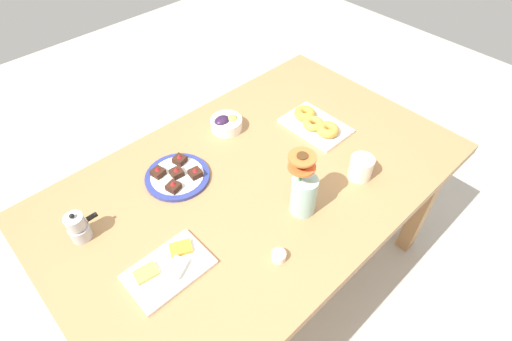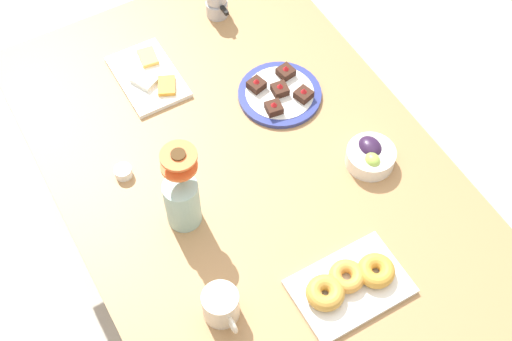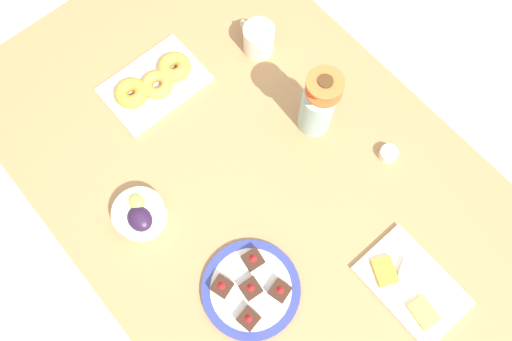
{
  "view_description": "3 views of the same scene",
  "coord_description": "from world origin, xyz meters",
  "px_view_note": "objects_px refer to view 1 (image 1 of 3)",
  "views": [
    {
      "loc": [
        -0.71,
        -0.75,
        1.86
      ],
      "look_at": [
        0.0,
        0.0,
        0.78
      ],
      "focal_mm": 28.0,
      "sensor_mm": 36.0,
      "label": 1
    },
    {
      "loc": [
        0.91,
        -0.52,
        2.36
      ],
      "look_at": [
        0.0,
        0.0,
        0.78
      ],
      "focal_mm": 50.0,
      "sensor_mm": 36.0,
      "label": 2
    },
    {
      "loc": [
        -0.32,
        0.28,
        2.0
      ],
      "look_at": [
        0.0,
        0.0,
        0.78
      ],
      "focal_mm": 35.0,
      "sensor_mm": 36.0,
      "label": 3
    }
  ],
  "objects_px": {
    "coffee_mug": "(361,167)",
    "flower_vase": "(303,192)",
    "grape_bowl": "(226,123)",
    "moka_pot": "(78,227)",
    "croissant_platter": "(315,124)",
    "jam_cup_honey": "(279,256)",
    "dining_table": "(256,192)",
    "dessert_plate": "(177,176)",
    "cheese_platter": "(169,268)"
  },
  "relations": [
    {
      "from": "grape_bowl",
      "to": "croissant_platter",
      "type": "bearing_deg",
      "value": -42.32
    },
    {
      "from": "cheese_platter",
      "to": "dessert_plate",
      "type": "distance_m",
      "value": 0.4
    },
    {
      "from": "dining_table",
      "to": "flower_vase",
      "type": "bearing_deg",
      "value": -86.86
    },
    {
      "from": "moka_pot",
      "to": "flower_vase",
      "type": "bearing_deg",
      "value": -34.52
    },
    {
      "from": "croissant_platter",
      "to": "moka_pot",
      "type": "distance_m",
      "value": 1.01
    },
    {
      "from": "cheese_platter",
      "to": "croissant_platter",
      "type": "bearing_deg",
      "value": 9.31
    },
    {
      "from": "dining_table",
      "to": "grape_bowl",
      "type": "relative_size",
      "value": 11.87
    },
    {
      "from": "coffee_mug",
      "to": "croissant_platter",
      "type": "bearing_deg",
      "value": 72.6
    },
    {
      "from": "flower_vase",
      "to": "croissant_platter",
      "type": "bearing_deg",
      "value": 34.69
    },
    {
      "from": "coffee_mug",
      "to": "jam_cup_honey",
      "type": "distance_m",
      "value": 0.49
    },
    {
      "from": "dining_table",
      "to": "cheese_platter",
      "type": "relative_size",
      "value": 6.15
    },
    {
      "from": "flower_vase",
      "to": "dining_table",
      "type": "bearing_deg",
      "value": 93.14
    },
    {
      "from": "dining_table",
      "to": "dessert_plate",
      "type": "relative_size",
      "value": 6.52
    },
    {
      "from": "coffee_mug",
      "to": "flower_vase",
      "type": "height_order",
      "value": "flower_vase"
    },
    {
      "from": "coffee_mug",
      "to": "dessert_plate",
      "type": "height_order",
      "value": "coffee_mug"
    },
    {
      "from": "coffee_mug",
      "to": "jam_cup_honey",
      "type": "relative_size",
      "value": 2.59
    },
    {
      "from": "jam_cup_honey",
      "to": "croissant_platter",
      "type": "bearing_deg",
      "value": 30.87
    },
    {
      "from": "jam_cup_honey",
      "to": "dessert_plate",
      "type": "xyz_separation_m",
      "value": [
        -0.03,
        0.51,
        -0.0
      ]
    },
    {
      "from": "jam_cup_honey",
      "to": "dessert_plate",
      "type": "bearing_deg",
      "value": 93.18
    },
    {
      "from": "jam_cup_honey",
      "to": "dessert_plate",
      "type": "distance_m",
      "value": 0.51
    },
    {
      "from": "dining_table",
      "to": "grape_bowl",
      "type": "distance_m",
      "value": 0.34
    },
    {
      "from": "dining_table",
      "to": "flower_vase",
      "type": "relative_size",
      "value": 6.01
    },
    {
      "from": "cheese_platter",
      "to": "moka_pot",
      "type": "height_order",
      "value": "moka_pot"
    },
    {
      "from": "dining_table",
      "to": "cheese_platter",
      "type": "height_order",
      "value": "cheese_platter"
    },
    {
      "from": "coffee_mug",
      "to": "flower_vase",
      "type": "distance_m",
      "value": 0.29
    },
    {
      "from": "cheese_platter",
      "to": "moka_pot",
      "type": "xyz_separation_m",
      "value": [
        -0.14,
        0.31,
        0.04
      ]
    },
    {
      "from": "cheese_platter",
      "to": "coffee_mug",
      "type": "bearing_deg",
      "value": -12.05
    },
    {
      "from": "coffee_mug",
      "to": "dessert_plate",
      "type": "distance_m",
      "value": 0.7
    },
    {
      "from": "cheese_platter",
      "to": "jam_cup_honey",
      "type": "height_order",
      "value": "cheese_platter"
    },
    {
      "from": "croissant_platter",
      "to": "moka_pot",
      "type": "bearing_deg",
      "value": 170.64
    },
    {
      "from": "cheese_platter",
      "to": "dessert_plate",
      "type": "relative_size",
      "value": 1.06
    },
    {
      "from": "grape_bowl",
      "to": "moka_pot",
      "type": "height_order",
      "value": "moka_pot"
    },
    {
      "from": "croissant_platter",
      "to": "jam_cup_honey",
      "type": "relative_size",
      "value": 5.83
    },
    {
      "from": "croissant_platter",
      "to": "dining_table",
      "type": "bearing_deg",
      "value": -174.09
    },
    {
      "from": "cheese_platter",
      "to": "flower_vase",
      "type": "distance_m",
      "value": 0.5
    },
    {
      "from": "grape_bowl",
      "to": "dessert_plate",
      "type": "bearing_deg",
      "value": -163.85
    },
    {
      "from": "coffee_mug",
      "to": "jam_cup_honey",
      "type": "xyz_separation_m",
      "value": [
        -0.48,
        -0.04,
        -0.03
      ]
    },
    {
      "from": "grape_bowl",
      "to": "croissant_platter",
      "type": "relative_size",
      "value": 0.48
    },
    {
      "from": "dining_table",
      "to": "grape_bowl",
      "type": "xyz_separation_m",
      "value": [
        0.11,
        0.3,
        0.12
      ]
    },
    {
      "from": "flower_vase",
      "to": "coffee_mug",
      "type": "bearing_deg",
      "value": -8.54
    },
    {
      "from": "coffee_mug",
      "to": "cheese_platter",
      "type": "distance_m",
      "value": 0.78
    },
    {
      "from": "moka_pot",
      "to": "jam_cup_honey",
      "type": "bearing_deg",
      "value": -50.75
    },
    {
      "from": "jam_cup_honey",
      "to": "flower_vase",
      "type": "xyz_separation_m",
      "value": [
        0.2,
        0.08,
        0.08
      ]
    },
    {
      "from": "grape_bowl",
      "to": "dessert_plate",
      "type": "relative_size",
      "value": 0.55
    },
    {
      "from": "dining_table",
      "to": "dessert_plate",
      "type": "height_order",
      "value": "dessert_plate"
    },
    {
      "from": "cheese_platter",
      "to": "dessert_plate",
      "type": "bearing_deg",
      "value": 50.58
    },
    {
      "from": "grape_bowl",
      "to": "dessert_plate",
      "type": "height_order",
      "value": "grape_bowl"
    },
    {
      "from": "grape_bowl",
      "to": "dining_table",
      "type": "bearing_deg",
      "value": -109.56
    },
    {
      "from": "coffee_mug",
      "to": "grape_bowl",
      "type": "relative_size",
      "value": 0.92
    },
    {
      "from": "flower_vase",
      "to": "moka_pot",
      "type": "bearing_deg",
      "value": 145.48
    }
  ]
}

